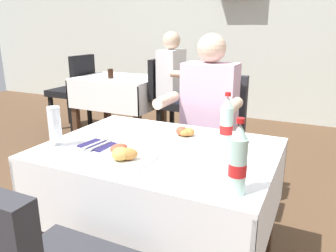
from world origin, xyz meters
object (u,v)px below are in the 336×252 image
cola_bottle_primary (238,161)px  cola_bottle_secondary (226,123)px  main_dining_table (159,179)px  background_chair_left (74,88)px  seated_diner_far (206,118)px  plate_far_diner (185,134)px  plate_near_camera (123,155)px  chair_far_diner_seat (210,135)px  background_chair_right (172,97)px  background_patron (176,83)px  beer_glass_left (55,127)px  napkin_cutlery_set (99,145)px  background_table_tumbler (111,74)px  background_dining_table (120,93)px

cola_bottle_primary → cola_bottle_secondary: 0.47m
main_dining_table → background_chair_left: (-2.21, 1.92, -0.00)m
seated_diner_far → background_chair_left: bearing=151.0°
background_chair_left → cola_bottle_primary: bearing=-39.8°
main_dining_table → background_chair_left: 2.93m
main_dining_table → plate_far_diner: size_ratio=4.31×
plate_near_camera → cola_bottle_secondary: size_ratio=0.96×
chair_far_diner_seat → background_chair_right: same height
cola_bottle_primary → background_patron: size_ratio=0.22×
beer_glass_left → seated_diner_far: bearing=62.8°
main_dining_table → background_chair_left: size_ratio=1.14×
napkin_cutlery_set → background_chair_right: size_ratio=0.20×
main_dining_table → seated_diner_far: seated_diner_far is taller
cola_bottle_secondary → background_chair_right: 2.12m
background_chair_right → background_table_tumbler: size_ratio=8.82×
chair_far_diner_seat → beer_glass_left: chair_far_diner_seat is taller
cola_bottle_secondary → napkin_cutlery_set: (-0.56, -0.26, -0.11)m
seated_diner_far → cola_bottle_secondary: (0.29, -0.55, 0.14)m
seated_diner_far → plate_near_camera: (-0.07, -0.91, 0.04)m
background_chair_right → cola_bottle_primary: bearing=-60.1°
background_table_tumbler → plate_far_diner: bearing=-45.1°
main_dining_table → background_table_tumbler: bearing=130.7°
background_table_tumbler → chair_far_diner_seat: bearing=-32.9°
chair_far_diner_seat → beer_glass_left: (-0.46, -1.01, 0.28)m
cola_bottle_primary → background_table_tumbler: bearing=133.6°
background_chair_left → background_table_tumbler: 0.71m
chair_far_diner_seat → plate_near_camera: chair_far_diner_seat is taller
seated_diner_far → background_chair_right: size_ratio=1.30×
chair_far_diner_seat → background_chair_left: (-2.21, 1.12, 0.00)m
chair_far_diner_seat → napkin_cutlery_set: size_ratio=4.99×
plate_far_diner → cola_bottle_primary: cola_bottle_primary is taller
beer_glass_left → background_chair_left: bearing=129.4°
background_dining_table → background_table_tumbler: background_table_tumbler is taller
chair_far_diner_seat → background_patron: bearing=124.6°
plate_near_camera → napkin_cutlery_set: bearing=154.8°
background_dining_table → background_patron: (0.74, -0.00, 0.17)m
background_dining_table → plate_near_camera: bearing=-55.9°
seated_diner_far → background_chair_right: (-0.82, 1.23, -0.16)m
cola_bottle_secondary → background_dining_table: 2.55m
beer_glass_left → plate_near_camera: bearing=-1.2°
chair_far_diner_seat → background_patron: background_patron is taller
chair_far_diner_seat → background_dining_table: chair_far_diner_seat is taller
main_dining_table → plate_near_camera: size_ratio=4.30×
beer_glass_left → background_dining_table: bearing=116.4°
chair_far_diner_seat → plate_near_camera: (-0.07, -1.02, 0.20)m
plate_far_diner → background_chair_right: bearing=116.9°
main_dining_table → chair_far_diner_seat: 0.80m
plate_near_camera → plate_far_diner: (0.12, 0.40, -0.00)m
seated_diner_far → background_chair_right: 1.49m
background_dining_table → napkin_cutlery_set: bearing=-58.6°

